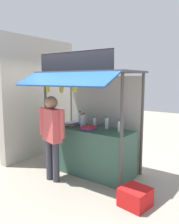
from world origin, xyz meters
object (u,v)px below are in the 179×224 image
water_bottle_mid_left (107,123)px  magazine_stack_far_right (72,124)px  banana_bunch_inner_left (75,89)px  water_bottle_right (82,121)px  water_bottle_center (94,122)px  banana_bunch_inner_right (61,89)px  plastic_crate (135,197)px  water_bottle_rear_center (119,126)px  water_bottle_front_left (80,118)px  magazine_stack_back_right (89,128)px  vendor_person (52,131)px  banana_bunch_leftmost (48,89)px  water_bottle_back_left (84,120)px

water_bottle_mid_left → magazine_stack_far_right: size_ratio=0.94×
water_bottle_mid_left → banana_bunch_inner_left: banana_bunch_inner_left is taller
magazine_stack_far_right → banana_bunch_inner_left: banana_bunch_inner_left is taller
water_bottle_right → water_bottle_center: 0.27m
banana_bunch_inner_right → water_bottle_right: bearing=72.3°
water_bottle_mid_left → plastic_crate: water_bottle_mid_left is taller
plastic_crate → banana_bunch_inner_right: bearing=173.1°
water_bottle_rear_center → water_bottle_front_left: bearing=169.3°
water_bottle_right → plastic_crate: size_ratio=0.70×
water_bottle_rear_center → plastic_crate: water_bottle_rear_center is taller
water_bottle_mid_left → magazine_stack_far_right: water_bottle_mid_left is taller
water_bottle_front_left → water_bottle_mid_left: bearing=-5.7°
water_bottle_rear_center → banana_bunch_inner_right: banana_bunch_inner_right is taller
water_bottle_mid_left → banana_bunch_inner_left: bearing=-116.6°
banana_bunch_inner_left → water_bottle_mid_left: bearing=63.4°
magazine_stack_back_right → banana_bunch_inner_left: 0.89m
water_bottle_rear_center → plastic_crate: bearing=-45.9°
water_bottle_right → plastic_crate: (1.60, -0.68, -0.97)m
magazine_stack_far_right → water_bottle_mid_left: bearing=18.4°
magazine_stack_far_right → vendor_person: vendor_person is taller
banana_bunch_inner_right → vendor_person: size_ratio=0.18×
water_bottle_right → magazine_stack_back_right: size_ratio=1.05×
magazine_stack_far_right → banana_bunch_inner_right: size_ratio=0.90×
water_bottle_right → vendor_person: bearing=-100.8°
water_bottle_rear_center → magazine_stack_back_right: 0.65m
water_bottle_center → banana_bunch_inner_left: (-0.04, -0.61, 0.74)m
water_bottle_center → water_bottle_rear_center: (0.67, -0.10, 0.01)m
water_bottle_rear_center → banana_bunch_leftmost: 1.69m
magazine_stack_back_right → banana_bunch_inner_left: banana_bunch_inner_left is taller
water_bottle_center → water_bottle_front_left: bearing=166.5°
water_bottle_front_left → water_bottle_back_left: 0.24m
water_bottle_mid_left → water_bottle_back_left: bearing=-175.5°
water_bottle_rear_center → magazine_stack_far_right: size_ratio=0.92×
water_bottle_right → water_bottle_rear_center: bearing=2.4°
water_bottle_right → banana_bunch_inner_left: bearing=-67.4°
magazine_stack_back_right → vendor_person: vendor_person is taller
water_bottle_right → water_bottle_front_left: water_bottle_front_left is taller
magazine_stack_back_right → vendor_person: bearing=-122.9°
magazine_stack_far_right → plastic_crate: magazine_stack_far_right is taller
magazine_stack_back_right → magazine_stack_far_right: magazine_stack_far_right is taller
banana_bunch_inner_right → water_bottle_center: bearing=57.6°
water_bottle_rear_center → vendor_person: vendor_person is taller
water_bottle_front_left → water_bottle_rear_center: size_ratio=1.20×
banana_bunch_inner_left → water_bottle_right: bearing=112.6°
water_bottle_right → banana_bunch_inner_right: (-0.15, -0.47, 0.69)m
water_bottle_center → banana_bunch_inner_right: size_ratio=0.77×
plastic_crate → water_bottle_center: bearing=149.0°
magazine_stack_far_right → plastic_crate: bearing=-18.4°
vendor_person → banana_bunch_inner_right: bearing=-70.3°
water_bottle_right → water_bottle_mid_left: size_ratio=1.14×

